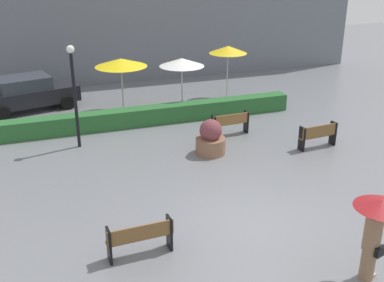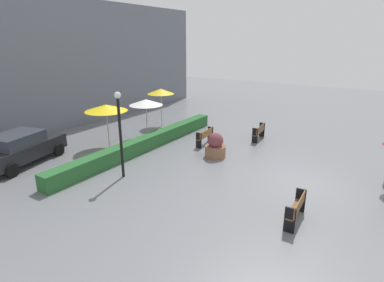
{
  "view_description": "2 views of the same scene",
  "coord_description": "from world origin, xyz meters",
  "views": [
    {
      "loc": [
        -5.23,
        -9.75,
        6.72
      ],
      "look_at": [
        -0.55,
        3.37,
        1.11
      ],
      "focal_mm": 43.98,
      "sensor_mm": 36.0,
      "label": 1
    },
    {
      "loc": [
        -12.67,
        -2.5,
        5.79
      ],
      "look_at": [
        -0.52,
        5.34,
        1.04
      ],
      "focal_mm": 29.06,
      "sensor_mm": 36.0,
      "label": 2
    }
  ],
  "objects": [
    {
      "name": "bench_back_row",
      "position": [
        2.02,
        6.07,
        0.53
      ],
      "size": [
        1.57,
        0.41,
        0.88
      ],
      "color": "olive",
      "rests_on": "ground"
    },
    {
      "name": "bench_far_right",
      "position": [
        4.53,
        3.79,
        0.53
      ],
      "size": [
        1.55,
        0.45,
        0.89
      ],
      "color": "brown",
      "rests_on": "ground"
    },
    {
      "name": "patio_umbrella_white",
      "position": [
        1.26,
        9.77,
        2.2
      ],
      "size": [
        2.0,
        2.0,
        2.38
      ],
      "color": "silver",
      "rests_on": "ground"
    },
    {
      "name": "planter_pot",
      "position": [
        0.61,
        4.64,
        0.55
      ],
      "size": [
        1.07,
        1.07,
        1.28
      ],
      "color": "brown",
      "rests_on": "ground"
    },
    {
      "name": "bench_near_left",
      "position": [
        -3.22,
        -0.51,
        0.52
      ],
      "size": [
        1.6,
        0.4,
        0.87
      ],
      "color": "brown",
      "rests_on": "ground"
    },
    {
      "name": "ground_plane",
      "position": [
        0.0,
        0.0,
        0.0
      ],
      "size": [
        60.0,
        60.0,
        0.0
      ],
      "primitive_type": "plane",
      "color": "slate"
    },
    {
      "name": "hedge_strip",
      "position": [
        -0.48,
        8.4,
        0.37
      ],
      "size": [
        12.34,
        0.7,
        0.73
      ],
      "primitive_type": "cube",
      "color": "#28602D",
      "rests_on": "ground"
    },
    {
      "name": "lamp_post",
      "position": [
        -3.74,
        6.87,
        2.32
      ],
      "size": [
        0.28,
        0.28,
        3.76
      ],
      "color": "black",
      "rests_on": "ground"
    },
    {
      "name": "patio_umbrella_yellow_far",
      "position": [
        3.9,
        10.71,
        2.41
      ],
      "size": [
        1.81,
        1.81,
        2.59
      ],
      "color": "silver",
      "rests_on": "ground"
    },
    {
      "name": "patio_umbrella_yellow",
      "position": [
        -1.35,
        10.32,
        2.26
      ],
      "size": [
        2.28,
        2.28,
        2.44
      ],
      "color": "silver",
      "rests_on": "ground"
    },
    {
      "name": "parked_car",
      "position": [
        -5.32,
        12.08,
        0.82
      ],
      "size": [
        4.49,
        2.73,
        1.57
      ],
      "color": "black",
      "rests_on": "ground"
    },
    {
      "name": "building_facade",
      "position": [
        0.0,
        16.0,
        4.18
      ],
      "size": [
        28.0,
        1.2,
        8.37
      ],
      "primitive_type": "cube",
      "color": "slate",
      "rests_on": "ground"
    }
  ]
}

